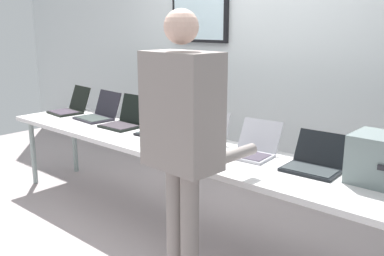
{
  "coord_description": "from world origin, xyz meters",
  "views": [
    {
      "loc": [
        2.3,
        -2.35,
        1.64
      ],
      "look_at": [
        0.14,
        0.09,
        0.84
      ],
      "focal_mm": 40.14,
      "sensor_mm": 36.0,
      "label": 1
    }
  ],
  "objects_px": {
    "workbench": "(171,147)",
    "laptop_station_2": "(125,120)",
    "laptop_station_0": "(71,107)",
    "laptop_station_5": "(253,148)",
    "laptop_station_4": "(204,137)",
    "laptop_station_6": "(315,162)",
    "person": "(183,132)",
    "laptop_station_3": "(162,128)",
    "laptop_station_1": "(99,113)"
  },
  "relations": [
    {
      "from": "laptop_station_2",
      "to": "workbench",
      "type": "bearing_deg",
      "value": -9.42
    },
    {
      "from": "laptop_station_5",
      "to": "person",
      "type": "distance_m",
      "value": 0.81
    },
    {
      "from": "workbench",
      "to": "laptop_station_2",
      "type": "distance_m",
      "value": 0.71
    },
    {
      "from": "workbench",
      "to": "laptop_station_4",
      "type": "bearing_deg",
      "value": 31.56
    },
    {
      "from": "laptop_station_1",
      "to": "laptop_station_6",
      "type": "distance_m",
      "value": 2.29
    },
    {
      "from": "person",
      "to": "laptop_station_3",
      "type": "bearing_deg",
      "value": 141.39
    },
    {
      "from": "laptop_station_1",
      "to": "laptop_station_3",
      "type": "distance_m",
      "value": 0.9
    },
    {
      "from": "laptop_station_0",
      "to": "laptop_station_5",
      "type": "distance_m",
      "value": 2.29
    },
    {
      "from": "laptop_station_4",
      "to": "person",
      "type": "relative_size",
      "value": 0.19
    },
    {
      "from": "laptop_station_3",
      "to": "laptop_station_4",
      "type": "height_order",
      "value": "laptop_station_4"
    },
    {
      "from": "laptop_station_3",
      "to": "laptop_station_5",
      "type": "bearing_deg",
      "value": 0.82
    },
    {
      "from": "laptop_station_4",
      "to": "laptop_station_6",
      "type": "bearing_deg",
      "value": -0.18
    },
    {
      "from": "workbench",
      "to": "laptop_station_3",
      "type": "distance_m",
      "value": 0.28
    },
    {
      "from": "laptop_station_0",
      "to": "laptop_station_5",
      "type": "xyz_separation_m",
      "value": [
        2.29,
        0.01,
        -0.01
      ]
    },
    {
      "from": "laptop_station_5",
      "to": "laptop_station_2",
      "type": "bearing_deg",
      "value": -178.97
    },
    {
      "from": "workbench",
      "to": "laptop_station_4",
      "type": "distance_m",
      "value": 0.28
    },
    {
      "from": "workbench",
      "to": "laptop_station_1",
      "type": "distance_m",
      "value": 1.15
    },
    {
      "from": "workbench",
      "to": "laptop_station_4",
      "type": "height_order",
      "value": "laptop_station_4"
    },
    {
      "from": "laptop_station_6",
      "to": "workbench",
      "type": "bearing_deg",
      "value": -173.26
    },
    {
      "from": "laptop_station_0",
      "to": "laptop_station_3",
      "type": "bearing_deg",
      "value": -0.25
    },
    {
      "from": "laptop_station_1",
      "to": "workbench",
      "type": "bearing_deg",
      "value": -7.32
    },
    {
      "from": "workbench",
      "to": "laptop_station_0",
      "type": "height_order",
      "value": "laptop_station_0"
    },
    {
      "from": "laptop_station_2",
      "to": "person",
      "type": "height_order",
      "value": "person"
    },
    {
      "from": "laptop_station_5",
      "to": "laptop_station_6",
      "type": "distance_m",
      "value": 0.48
    },
    {
      "from": "laptop_station_3",
      "to": "laptop_station_6",
      "type": "height_order",
      "value": "laptop_station_3"
    },
    {
      "from": "laptop_station_3",
      "to": "laptop_station_6",
      "type": "relative_size",
      "value": 0.98
    },
    {
      "from": "laptop_station_2",
      "to": "laptop_station_3",
      "type": "xyz_separation_m",
      "value": [
        0.46,
        0.01,
        -0.01
      ]
    },
    {
      "from": "laptop_station_3",
      "to": "laptop_station_2",
      "type": "bearing_deg",
      "value": -178.56
    },
    {
      "from": "laptop_station_1",
      "to": "laptop_station_3",
      "type": "relative_size",
      "value": 1.11
    },
    {
      "from": "laptop_station_0",
      "to": "laptop_station_2",
      "type": "xyz_separation_m",
      "value": [
        0.92,
        -0.02,
        0.0
      ]
    },
    {
      "from": "workbench",
      "to": "laptop_station_5",
      "type": "xyz_separation_m",
      "value": [
        0.68,
        0.14,
        0.1
      ]
    },
    {
      "from": "laptop_station_4",
      "to": "laptop_station_5",
      "type": "distance_m",
      "value": 0.45
    },
    {
      "from": "person",
      "to": "laptop_station_2",
      "type": "bearing_deg",
      "value": 152.23
    },
    {
      "from": "workbench",
      "to": "laptop_station_2",
      "type": "height_order",
      "value": "laptop_station_2"
    },
    {
      "from": "laptop_station_3",
      "to": "workbench",
      "type": "bearing_deg",
      "value": -28.39
    },
    {
      "from": "laptop_station_2",
      "to": "person",
      "type": "relative_size",
      "value": 0.2
    },
    {
      "from": "workbench",
      "to": "laptop_station_6",
      "type": "bearing_deg",
      "value": 6.74
    },
    {
      "from": "laptop_station_1",
      "to": "person",
      "type": "bearing_deg",
      "value": -22.64
    },
    {
      "from": "laptop_station_6",
      "to": "person",
      "type": "height_order",
      "value": "person"
    },
    {
      "from": "workbench",
      "to": "laptop_station_3",
      "type": "bearing_deg",
      "value": 151.61
    },
    {
      "from": "laptop_station_3",
      "to": "laptop_station_4",
      "type": "bearing_deg",
      "value": 1.46
    },
    {
      "from": "laptop_station_1",
      "to": "person",
      "type": "relative_size",
      "value": 0.23
    },
    {
      "from": "laptop_station_2",
      "to": "laptop_station_5",
      "type": "distance_m",
      "value": 1.37
    },
    {
      "from": "laptop_station_5",
      "to": "workbench",
      "type": "bearing_deg",
      "value": -168.29
    },
    {
      "from": "laptop_station_2",
      "to": "laptop_station_5",
      "type": "bearing_deg",
      "value": 1.03
    },
    {
      "from": "laptop_station_2",
      "to": "laptop_station_5",
      "type": "height_order",
      "value": "laptop_station_2"
    },
    {
      "from": "laptop_station_0",
      "to": "laptop_station_3",
      "type": "relative_size",
      "value": 1.12
    },
    {
      "from": "laptop_station_0",
      "to": "person",
      "type": "xyz_separation_m",
      "value": [
        2.31,
        -0.75,
        0.26
      ]
    },
    {
      "from": "laptop_station_4",
      "to": "person",
      "type": "bearing_deg",
      "value": -57.99
    },
    {
      "from": "laptop_station_0",
      "to": "person",
      "type": "relative_size",
      "value": 0.23
    }
  ]
}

